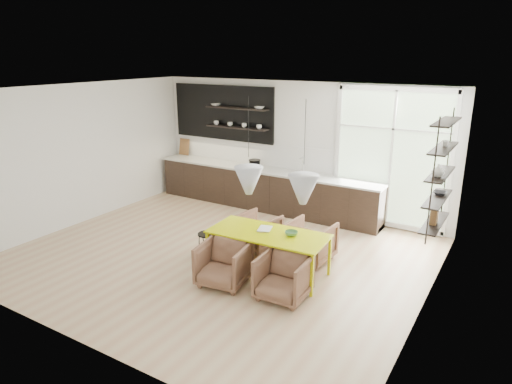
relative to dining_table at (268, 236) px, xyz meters
name	(u,v)px	position (x,y,z in m)	size (l,w,h in m)	color
room	(278,168)	(-0.50, 1.22, 0.81)	(7.02, 6.01, 2.91)	#CEB18A
kitchen_run	(262,183)	(-1.77, 2.81, -0.06)	(5.54, 0.69, 2.75)	black
right_shelving	(439,177)	(2.28, 1.29, 1.00)	(0.26, 1.22, 1.90)	black
dining_table	(268,236)	(0.00, 0.00, 0.00)	(1.97, 0.97, 0.70)	#BCC700
armchair_back_left	(258,231)	(-0.66, 0.78, -0.33)	(0.69, 0.71, 0.65)	brown
armchair_back_right	(310,242)	(0.39, 0.78, -0.31)	(0.75, 0.77, 0.70)	brown
armchair_front_left	(224,264)	(-0.40, -0.69, -0.31)	(0.73, 0.75, 0.68)	brown
armchair_front_right	(283,277)	(0.60, -0.59, -0.32)	(0.71, 0.73, 0.67)	brown
wire_stool	(208,242)	(-1.19, -0.06, -0.36)	(0.36, 0.36, 0.46)	black
table_book	(259,228)	(-0.22, 0.06, 0.06)	(0.21, 0.28, 0.03)	white
table_bowl	(291,233)	(0.36, 0.10, 0.08)	(0.21, 0.21, 0.06)	#4D804B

